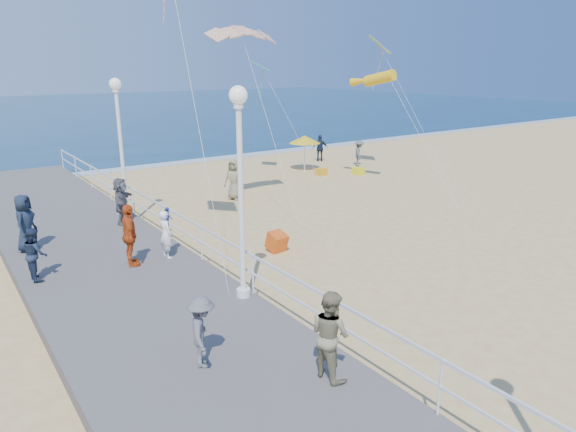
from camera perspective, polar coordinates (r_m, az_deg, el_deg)
ground at (r=16.82m, az=11.01°, el=-5.40°), size 160.00×160.00×0.00m
ocean at (r=76.73m, az=-27.23°, el=10.07°), size 160.00×90.00×0.05m
surf_line at (r=33.73m, az=-15.04°, el=5.39°), size 160.00×1.20×0.04m
boardwalk at (r=12.81m, az=-13.41°, el=-11.83°), size 5.00×44.00×0.40m
railing at (r=13.36m, az=-3.94°, el=-5.22°), size 0.05×42.00×0.55m
lamp_post_mid at (r=12.52m, az=-5.33°, el=4.80°), size 0.44×0.44×5.32m
lamp_post_far at (r=20.70m, az=-18.18°, el=8.67°), size 0.44×0.44×5.32m
woman_holding_toddler at (r=16.27m, az=-13.43°, el=-1.99°), size 0.41×0.58×1.51m
toddler_held at (r=16.32m, az=-13.25°, el=-0.26°), size 0.30×0.37×0.71m
spectator_1 at (r=9.97m, az=4.70°, el=-12.98°), size 0.71×0.89×1.76m
spectator_2 at (r=10.46m, az=-9.55°, el=-12.56°), size 0.91×1.10×1.48m
spectator_3 at (r=15.82m, az=-17.18°, el=-2.09°), size 0.68×1.18×1.89m
spectator_4 at (r=18.37m, az=-27.18°, el=-0.70°), size 1.00×1.09×1.87m
spectator_5 at (r=20.20m, az=-18.04°, el=1.61°), size 1.28×1.67×1.76m
spectator_7 at (r=15.87m, az=-26.28°, el=-3.80°), size 0.60×0.75×1.49m
beach_walker_a at (r=32.78m, az=7.88°, el=6.91°), size 1.16×1.21×1.66m
beach_walker_b at (r=34.30m, az=3.59°, el=7.52°), size 1.06×0.97×1.74m
beach_walker_c at (r=24.45m, az=-6.03°, el=4.05°), size 1.04×1.12×1.92m
box_kite at (r=17.59m, az=-1.25°, el=-3.07°), size 0.60×0.75×0.74m
beach_umbrella at (r=30.87m, az=1.87°, el=8.50°), size 1.90×1.90×2.14m
beach_chair_left at (r=29.99m, az=3.70°, el=4.92°), size 0.55×0.55×0.40m
beach_chair_right at (r=30.42m, az=7.83°, el=4.97°), size 0.55×0.55×0.40m
kite_parafoil at (r=21.74m, az=-5.07°, el=19.84°), size 3.00×0.94×0.65m
kite_windsock at (r=26.76m, az=10.16°, el=14.83°), size 1.03×2.83×1.11m
kite_diamond_multi at (r=30.52m, az=10.10°, el=18.22°), size 1.95×1.98×0.99m
kite_diamond_green at (r=28.67m, az=-3.03°, el=16.30°), size 1.44×1.47×0.51m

